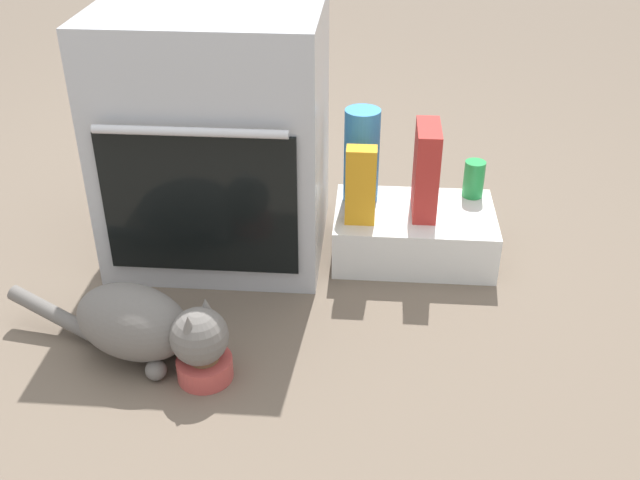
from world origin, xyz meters
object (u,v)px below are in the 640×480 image
at_px(pantry_cabinet, 413,233).
at_px(soda_can, 474,179).
at_px(water_bottle, 362,156).
at_px(cat, 144,325).
at_px(juice_carton, 361,185).
at_px(oven, 217,134).
at_px(cereal_box, 426,170).
at_px(food_bowl, 205,366).

relative_size(pantry_cabinet, soda_can, 4.14).
bearing_deg(water_bottle, cat, -129.02).
bearing_deg(juice_carton, oven, 167.55).
distance_m(cereal_box, juice_carton, 0.21).
bearing_deg(cat, juice_carton, 62.17).
height_order(oven, juice_carton, oven).
bearing_deg(food_bowl, juice_carton, 56.50).
bearing_deg(cat, food_bowl, 0.00).
height_order(oven, water_bottle, oven).
xyz_separation_m(cat, cereal_box, (0.72, 0.58, 0.18)).
relative_size(food_bowl, cat, 0.22).
xyz_separation_m(pantry_cabinet, juice_carton, (-0.17, -0.07, 0.20)).
xyz_separation_m(oven, cereal_box, (0.64, -0.02, -0.09)).
height_order(water_bottle, soda_can, water_bottle).
relative_size(oven, food_bowl, 5.43).
bearing_deg(cat, cereal_box, 57.37).
xyz_separation_m(pantry_cabinet, cereal_box, (0.02, 0.00, 0.22)).
height_order(pantry_cabinet, soda_can, soda_can).
xyz_separation_m(pantry_cabinet, food_bowl, (-0.54, -0.63, -0.04)).
xyz_separation_m(cat, juice_carton, (0.53, 0.50, 0.16)).
height_order(food_bowl, juice_carton, juice_carton).
height_order(cereal_box, juice_carton, cereal_box).
height_order(oven, soda_can, oven).
height_order(oven, cat, oven).
xyz_separation_m(water_bottle, juice_carton, (0.00, -0.15, -0.03)).
relative_size(pantry_cabinet, cereal_box, 1.78).
height_order(food_bowl, cat, cat).
distance_m(food_bowl, water_bottle, 0.84).
distance_m(pantry_cabinet, juice_carton, 0.27).
distance_m(pantry_cabinet, soda_can, 0.26).
bearing_deg(juice_carton, cereal_box, 21.75).
height_order(oven, pantry_cabinet, oven).
xyz_separation_m(oven, food_bowl, (0.07, -0.66, -0.35)).
xyz_separation_m(cat, water_bottle, (0.53, 0.65, 0.19)).
bearing_deg(soda_can, cereal_box, -144.70).
distance_m(cereal_box, soda_can, 0.21).
bearing_deg(cat, soda_can, 56.76).
bearing_deg(soda_can, food_bowl, -134.05).
relative_size(pantry_cabinet, food_bowl, 3.51).
height_order(water_bottle, juice_carton, water_bottle).
bearing_deg(oven, cat, -98.17).
height_order(cat, juice_carton, juice_carton).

